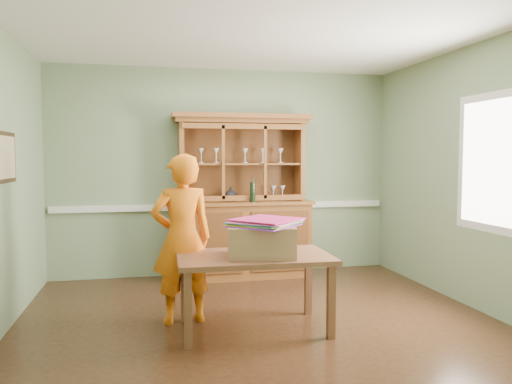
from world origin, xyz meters
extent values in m
plane|color=#422715|center=(0.00, 0.00, 0.00)|extent=(4.50, 4.50, 0.00)
plane|color=white|center=(0.00, 0.00, 2.70)|extent=(4.50, 4.50, 0.00)
plane|color=gray|center=(0.00, 2.00, 1.35)|extent=(4.50, 0.00, 4.50)
plane|color=gray|center=(2.25, 0.00, 1.35)|extent=(0.00, 4.00, 4.00)
plane|color=gray|center=(0.00, -2.00, 1.35)|extent=(4.50, 0.00, 4.50)
cube|color=white|center=(0.00, 1.98, 0.90)|extent=(4.41, 0.05, 0.08)
cube|color=#362515|center=(-2.23, 0.30, 1.55)|extent=(0.03, 0.60, 0.46)
cube|color=beige|center=(-2.22, 0.30, 1.55)|extent=(0.01, 0.52, 0.38)
cube|color=white|center=(2.23, -0.30, 1.50)|extent=(0.03, 0.96, 1.36)
cube|color=white|center=(2.22, -0.30, 1.50)|extent=(0.01, 0.80, 1.20)
cube|color=brown|center=(0.19, 1.74, 0.48)|extent=(1.71, 0.52, 0.95)
cube|color=brown|center=(0.19, 1.73, 0.97)|extent=(1.77, 0.58, 0.04)
cube|color=brown|center=(0.19, 1.98, 1.49)|extent=(1.62, 0.04, 1.00)
cube|color=brown|center=(-0.59, 1.82, 1.49)|extent=(0.06, 0.36, 1.00)
cube|color=brown|center=(0.97, 1.82, 1.49)|extent=(0.06, 0.36, 1.00)
cube|color=brown|center=(0.19, 1.82, 2.01)|extent=(1.71, 0.42, 0.06)
cube|color=brown|center=(0.19, 1.80, 2.07)|extent=(1.79, 0.46, 0.06)
cube|color=brown|center=(0.19, 1.82, 1.46)|extent=(1.50, 0.31, 0.02)
imported|color=#B2B2B7|center=(0.05, 1.82, 1.08)|extent=(0.17, 0.17, 0.18)
imported|color=yellow|center=(-0.23, 1.82, 1.01)|extent=(0.21, 0.21, 0.05)
cylinder|color=black|center=(0.29, 1.57, 1.14)|extent=(0.07, 0.07, 0.30)
cube|color=brown|center=(-0.09, -0.25, 0.66)|extent=(1.38, 0.85, 0.05)
cube|color=brown|center=(-0.70, -0.57, 0.32)|extent=(0.07, 0.07, 0.63)
cube|color=brown|center=(-0.69, 0.11, 0.32)|extent=(0.07, 0.07, 0.63)
cube|color=brown|center=(0.51, -0.60, 0.32)|extent=(0.07, 0.07, 0.63)
cube|color=brown|center=(0.53, 0.07, 0.32)|extent=(0.07, 0.07, 0.63)
cube|color=#9F7552|center=(-0.03, -0.30, 0.82)|extent=(0.66, 0.57, 0.27)
cube|color=purple|center=(0.00, -0.31, 0.96)|extent=(0.71, 0.71, 0.01)
cube|color=yellow|center=(0.00, -0.31, 0.96)|extent=(0.71, 0.71, 0.01)
cube|color=#36B967|center=(0.00, -0.31, 0.97)|extent=(0.71, 0.71, 0.01)
cube|color=#2C7ED1|center=(0.00, -0.31, 0.98)|extent=(0.71, 0.71, 0.01)
cube|color=#F373C8|center=(0.00, -0.31, 0.99)|extent=(0.71, 0.71, 0.01)
cube|color=#D11F74|center=(0.00, -0.31, 1.00)|extent=(0.71, 0.71, 0.01)
cube|color=#D32069|center=(0.00, -0.31, 1.01)|extent=(0.71, 0.71, 0.01)
imported|color=orange|center=(-0.70, 0.10, 0.79)|extent=(0.63, 0.46, 1.58)
camera|label=1|loc=(-1.02, -4.55, 1.55)|focal=35.00mm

